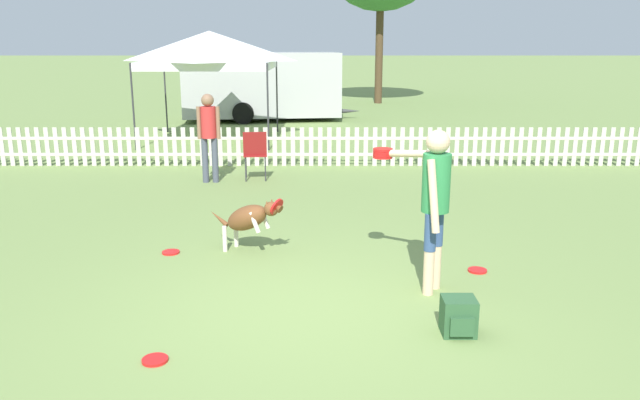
{
  "coord_description": "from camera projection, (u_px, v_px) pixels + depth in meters",
  "views": [
    {
      "loc": [
        0.09,
        -5.57,
        2.5
      ],
      "look_at": [
        0.11,
        1.14,
        0.8
      ],
      "focal_mm": 35.0,
      "sensor_mm": 36.0,
      "label": 1
    }
  ],
  "objects": [
    {
      "name": "picket_fence",
      "position": [
        314.0,
        147.0,
        12.9
      ],
      "size": [
        27.16,
        0.04,
        0.8
      ],
      "color": "beige",
      "rests_on": "ground_plane"
    },
    {
      "name": "frisbee_near_dog",
      "position": [
        153.0,
        360.0,
        5.02
      ],
      "size": [
        0.21,
        0.21,
        0.02
      ],
      "color": "red",
      "rests_on": "ground_plane"
    },
    {
      "name": "backpack_on_grass",
      "position": [
        457.0,
        316.0,
        5.47
      ],
      "size": [
        0.29,
        0.3,
        0.33
      ],
      "color": "#2D5633",
      "rests_on": "ground_plane"
    },
    {
      "name": "spectator_standing",
      "position": [
        207.0,
        130.0,
        11.23
      ],
      "size": [
        0.42,
        0.27,
        1.61
      ],
      "rotation": [
        0.0,
        0.0,
        3.18
      ],
      "color": "#474C5B",
      "rests_on": "ground_plane"
    },
    {
      "name": "frisbee_midfield",
      "position": [
        169.0,
        252.0,
        7.6
      ],
      "size": [
        0.21,
        0.21,
        0.02
      ],
      "color": "red",
      "rests_on": "ground_plane"
    },
    {
      "name": "equipment_trailer",
      "position": [
        260.0,
        84.0,
        20.43
      ],
      "size": [
        5.92,
        2.67,
        2.18
      ],
      "rotation": [
        0.0,
        0.0,
        0.12
      ],
      "color": "#B7B7B7",
      "rests_on": "ground_plane"
    },
    {
      "name": "ground_plane",
      "position": [
        309.0,
        309.0,
        6.01
      ],
      "size": [
        240.0,
        240.0,
        0.0
      ],
      "primitive_type": "plane",
      "color": "olive"
    },
    {
      "name": "folding_chair_blue_left",
      "position": [
        253.0,
        151.0,
        11.49
      ],
      "size": [
        0.47,
        0.49,
        0.92
      ],
      "rotation": [
        0.0,
        0.0,
        3.24
      ],
      "color": "#333338",
      "rests_on": "ground_plane"
    },
    {
      "name": "frisbee_near_handler",
      "position": [
        475.0,
        270.0,
        7.01
      ],
      "size": [
        0.21,
        0.21,
        0.02
      ],
      "color": "red",
      "rests_on": "ground_plane"
    },
    {
      "name": "leaping_dog",
      "position": [
        247.0,
        218.0,
        7.51
      ],
      "size": [
        1.0,
        0.67,
        0.74
      ],
      "rotation": [
        0.0,
        0.0,
        -2.11
      ],
      "color": "brown",
      "rests_on": "ground_plane"
    },
    {
      "name": "canopy_tent_main",
      "position": [
        208.0,
        50.0,
        15.85
      ],
      "size": [
        3.21,
        3.21,
        2.79
      ],
      "color": "#333338",
      "rests_on": "ground_plane"
    },
    {
      "name": "handler_person",
      "position": [
        430.0,
        191.0,
        6.23
      ],
      "size": [
        0.78,
        0.99,
        1.67
      ],
      "rotation": [
        0.0,
        0.0,
        1.03
      ],
      "color": "beige",
      "rests_on": "ground_plane"
    }
  ]
}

